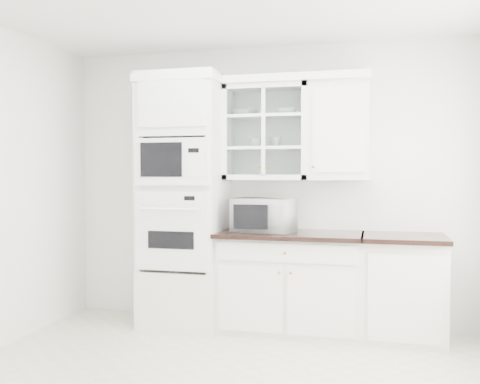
# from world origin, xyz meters

# --- Properties ---
(room_shell) EXTENTS (4.00, 3.50, 2.70)m
(room_shell) POSITION_xyz_m (0.00, 0.43, 1.78)
(room_shell) COLOR white
(room_shell) RESTS_ON ground
(oven_column) EXTENTS (0.76, 0.68, 2.40)m
(oven_column) POSITION_xyz_m (-0.75, 1.42, 1.20)
(oven_column) COLOR white
(oven_column) RESTS_ON ground
(base_cabinet_run) EXTENTS (1.32, 0.67, 0.92)m
(base_cabinet_run) POSITION_xyz_m (0.28, 1.45, 0.46)
(base_cabinet_run) COLOR white
(base_cabinet_run) RESTS_ON ground
(extra_base_cabinet) EXTENTS (0.72, 0.67, 0.92)m
(extra_base_cabinet) POSITION_xyz_m (1.28, 1.45, 0.46)
(extra_base_cabinet) COLOR white
(extra_base_cabinet) RESTS_ON ground
(upper_cabinet_glass) EXTENTS (0.80, 0.33, 0.90)m
(upper_cabinet_glass) POSITION_xyz_m (0.03, 1.58, 1.85)
(upper_cabinet_glass) COLOR white
(upper_cabinet_glass) RESTS_ON room_shell
(upper_cabinet_solid) EXTENTS (0.55, 0.33, 0.90)m
(upper_cabinet_solid) POSITION_xyz_m (0.71, 1.58, 1.85)
(upper_cabinet_solid) COLOR white
(upper_cabinet_solid) RESTS_ON room_shell
(crown_molding) EXTENTS (2.14, 0.38, 0.07)m
(crown_molding) POSITION_xyz_m (-0.07, 1.56, 2.33)
(crown_molding) COLOR white
(crown_molding) RESTS_ON room_shell
(countertop_microwave) EXTENTS (0.61, 0.53, 0.31)m
(countertop_microwave) POSITION_xyz_m (0.04, 1.45, 1.08)
(countertop_microwave) COLOR white
(countertop_microwave) RESTS_ON base_cabinet_run
(bowl_a) EXTENTS (0.28, 0.28, 0.06)m
(bowl_a) POSITION_xyz_m (-0.18, 1.57, 2.04)
(bowl_a) COLOR white
(bowl_a) RESTS_ON upper_cabinet_glass
(bowl_b) EXTENTS (0.21, 0.21, 0.06)m
(bowl_b) POSITION_xyz_m (0.22, 1.57, 2.04)
(bowl_b) COLOR white
(bowl_b) RESTS_ON upper_cabinet_glass
(cup_a) EXTENTS (0.13, 0.13, 0.09)m
(cup_a) POSITION_xyz_m (-0.08, 1.59, 1.75)
(cup_a) COLOR white
(cup_a) RESTS_ON upper_cabinet_glass
(cup_b) EXTENTS (0.13, 0.13, 0.10)m
(cup_b) POSITION_xyz_m (0.12, 1.60, 1.76)
(cup_b) COLOR white
(cup_b) RESTS_ON upper_cabinet_glass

